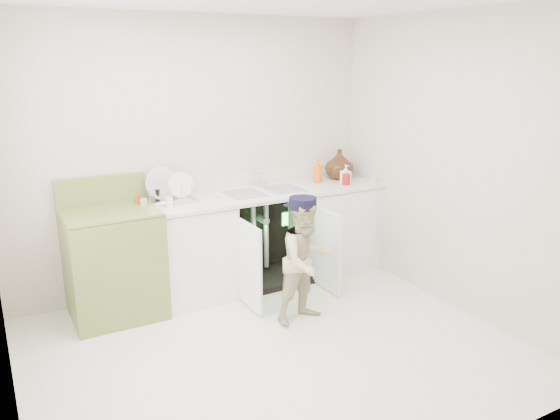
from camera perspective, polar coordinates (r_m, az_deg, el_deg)
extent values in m
plane|color=beige|center=(4.24, -0.62, -14.37)|extent=(3.50, 3.50, 0.00)
cube|color=beige|center=(5.12, -8.76, 5.66)|extent=(3.50, 2.50, 0.02)
cube|color=beige|center=(2.61, 15.30, -4.48)|extent=(3.50, 2.50, 0.02)
cube|color=beige|center=(4.84, 17.90, 4.51)|extent=(2.50, 3.00, 0.02)
cube|color=white|center=(4.97, -9.84, -4.48)|extent=(0.80, 0.60, 0.86)
cube|color=white|center=(5.67, 5.57, -1.80)|extent=(0.80, 0.60, 0.86)
cube|color=black|center=(5.50, -2.93, -2.29)|extent=(0.80, 0.06, 0.86)
cube|color=black|center=(5.41, -1.59, -7.09)|extent=(0.80, 0.60, 0.06)
cylinder|color=gray|center=(5.32, -2.79, -2.69)|extent=(0.05, 0.05, 0.70)
cylinder|color=gray|center=(5.38, -1.46, -2.46)|extent=(0.05, 0.05, 0.70)
cylinder|color=gray|center=(5.26, -1.89, -0.96)|extent=(0.07, 0.18, 0.07)
cube|color=white|center=(4.69, -3.13, -5.91)|extent=(0.03, 0.40, 0.76)
cube|color=white|center=(5.07, 5.04, -4.27)|extent=(0.02, 0.40, 0.76)
cube|color=silver|center=(5.14, -1.66, 1.73)|extent=(2.44, 0.64, 0.03)
cube|color=silver|center=(5.37, -3.10, 3.31)|extent=(2.44, 0.02, 0.15)
cube|color=white|center=(5.14, -1.66, 1.83)|extent=(0.85, 0.55, 0.02)
cube|color=gray|center=(5.05, -3.73, 1.67)|extent=(0.34, 0.40, 0.01)
cube|color=gray|center=(5.23, 0.33, 2.20)|extent=(0.34, 0.40, 0.01)
cylinder|color=silver|center=(5.31, -2.77, 3.32)|extent=(0.03, 0.03, 0.17)
cylinder|color=silver|center=(5.24, -2.49, 4.00)|extent=(0.02, 0.14, 0.02)
cylinder|color=silver|center=(5.37, -1.71, 2.93)|extent=(0.04, 0.04, 0.06)
cylinder|color=silver|center=(5.59, 10.19, -0.94)|extent=(0.01, 0.01, 0.70)
cube|color=silver|center=(5.56, 9.80, 3.04)|extent=(0.04, 0.02, 0.06)
cube|color=silver|center=(4.91, -11.61, 1.04)|extent=(0.47, 0.31, 0.02)
cylinder|color=silver|center=(4.90, -12.20, 1.98)|extent=(0.29, 0.10, 0.28)
cylinder|color=white|center=(4.93, -10.28, 2.05)|extent=(0.23, 0.06, 0.23)
cylinder|color=silver|center=(4.75, -13.44, 1.41)|extent=(0.01, 0.01, 0.14)
cylinder|color=silver|center=(4.78, -12.36, 1.55)|extent=(0.01, 0.01, 0.14)
cylinder|color=silver|center=(4.80, -11.30, 1.69)|extent=(0.01, 0.01, 0.14)
cylinder|color=silver|center=(4.83, -10.24, 1.82)|extent=(0.01, 0.01, 0.14)
cylinder|color=silver|center=(4.86, -9.19, 1.96)|extent=(0.01, 0.01, 0.14)
imported|color=#462414|center=(5.71, 6.21, 4.78)|extent=(0.29, 0.29, 0.31)
imported|color=#F7590D|center=(5.53, 3.98, 4.10)|extent=(0.09, 0.09, 0.24)
imported|color=white|center=(5.53, 6.88, 3.75)|extent=(0.08, 0.09, 0.18)
cylinder|color=#A40E13|center=(5.47, 6.93, 3.22)|extent=(0.08, 0.08, 0.11)
cylinder|color=#B32D0F|center=(4.79, -14.62, 0.98)|extent=(0.05, 0.05, 0.10)
cylinder|color=tan|center=(4.73, -14.05, 0.69)|extent=(0.06, 0.06, 0.08)
cylinder|color=black|center=(4.88, -12.69, 1.47)|extent=(0.04, 0.04, 0.12)
cube|color=white|center=(4.68, -11.50, 0.77)|extent=(0.05, 0.05, 0.09)
cube|color=olive|center=(4.79, -16.95, -5.51)|extent=(0.74, 0.65, 0.90)
cube|color=olive|center=(4.65, -17.40, -0.16)|extent=(0.74, 0.65, 0.02)
cube|color=olive|center=(4.89, -18.23, 2.02)|extent=(0.74, 0.06, 0.23)
cylinder|color=black|center=(4.47, -19.28, -1.03)|extent=(0.17, 0.17, 0.02)
cylinder|color=silver|center=(4.46, -19.29, -0.88)|extent=(0.20, 0.20, 0.01)
cylinder|color=black|center=(4.77, -19.98, -0.06)|extent=(0.17, 0.17, 0.02)
cylinder|color=silver|center=(4.77, -19.99, 0.08)|extent=(0.20, 0.20, 0.01)
cylinder|color=black|center=(4.54, -14.68, -0.40)|extent=(0.17, 0.17, 0.02)
cylinder|color=silver|center=(4.53, -14.69, -0.25)|extent=(0.20, 0.20, 0.01)
cylinder|color=black|center=(4.84, -15.66, 0.52)|extent=(0.17, 0.17, 0.02)
cylinder|color=silver|center=(4.84, -15.67, 0.66)|extent=(0.20, 0.20, 0.01)
imported|color=beige|center=(4.48, 2.74, -5.33)|extent=(0.56, 0.46, 1.04)
cylinder|color=black|center=(4.32, 2.82, 0.75)|extent=(0.25, 0.25, 0.09)
cube|color=black|center=(4.41, 1.98, 0.58)|extent=(0.18, 0.11, 0.01)
cube|color=black|center=(4.91, 0.50, -0.94)|extent=(0.07, 0.01, 0.14)
cube|color=#26F23F|center=(4.90, 0.55, -0.96)|extent=(0.06, 0.00, 0.12)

